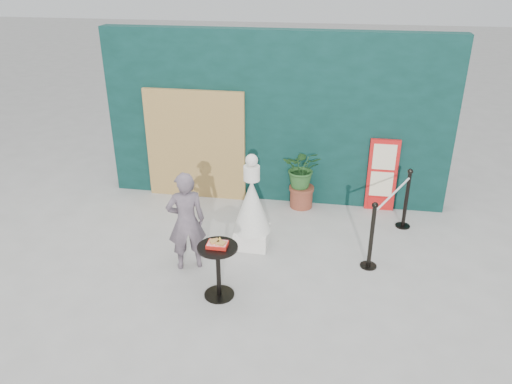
{
  "coord_description": "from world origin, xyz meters",
  "views": [
    {
      "loc": [
        1.09,
        -5.16,
        4.06
      ],
      "look_at": [
        0.0,
        1.2,
        1.0
      ],
      "focal_mm": 35.0,
      "sensor_mm": 36.0,
      "label": 1
    }
  ],
  "objects": [
    {
      "name": "cafe_table",
      "position": [
        -0.3,
        0.06,
        0.5
      ],
      "size": [
        0.52,
        0.52,
        0.75
      ],
      "color": "black",
      "rests_on": "ground"
    },
    {
      "name": "ground",
      "position": [
        0.0,
        0.0,
        0.0
      ],
      "size": [
        60.0,
        60.0,
        0.0
      ],
      "primitive_type": "plane",
      "color": "#ADAAA5",
      "rests_on": "ground"
    },
    {
      "name": "woman",
      "position": [
        -0.89,
        0.65,
        0.73
      ],
      "size": [
        0.63,
        0.54,
        1.47
      ],
      "primitive_type": "imported",
      "rotation": [
        0.0,
        0.0,
        3.55
      ],
      "color": "slate",
      "rests_on": "ground"
    },
    {
      "name": "food_basket",
      "position": [
        -0.29,
        0.06,
        0.79
      ],
      "size": [
        0.26,
        0.19,
        0.11
      ],
      "color": "red",
      "rests_on": "cafe_table"
    },
    {
      "name": "planter",
      "position": [
        0.54,
        2.83,
        0.64
      ],
      "size": [
        0.65,
        0.57,
        1.11
      ],
      "color": "brown",
      "rests_on": "ground"
    },
    {
      "name": "stanchion_barrier",
      "position": [
        1.97,
        1.73,
        0.49
      ],
      "size": [
        0.84,
        1.54,
        1.03
      ],
      "color": "black",
      "rests_on": "ground"
    },
    {
      "name": "bamboo_fence",
      "position": [
        -1.4,
        2.94,
        1.0
      ],
      "size": [
        1.8,
        0.08,
        2.0
      ],
      "primitive_type": "cube",
      "color": "tan",
      "rests_on": "ground"
    },
    {
      "name": "menu_board",
      "position": [
        1.9,
        2.95,
        0.65
      ],
      "size": [
        0.5,
        0.07,
        1.3
      ],
      "color": "red",
      "rests_on": "ground"
    },
    {
      "name": "statue",
      "position": [
        -0.1,
        1.38,
        0.61
      ],
      "size": [
        0.59,
        0.59,
        1.5
      ],
      "color": "white",
      "rests_on": "ground"
    },
    {
      "name": "back_wall",
      "position": [
        0.0,
        3.15,
        1.5
      ],
      "size": [
        6.0,
        0.3,
        3.0
      ],
      "primitive_type": "cube",
      "color": "black",
      "rests_on": "ground"
    }
  ]
}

